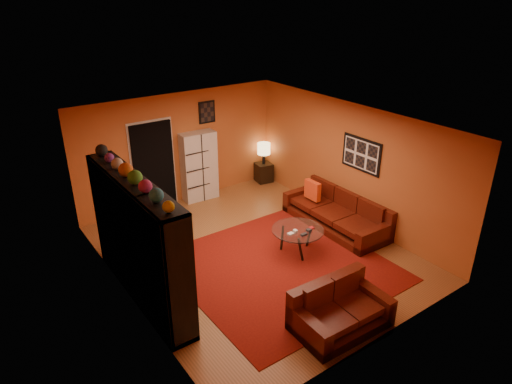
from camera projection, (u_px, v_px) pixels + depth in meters
floor at (255, 252)px, 8.92m from camera, size 6.00×6.00×0.00m
ceiling at (254, 123)px, 7.84m from camera, size 6.00×6.00×0.00m
wall_back at (180, 148)px, 10.60m from camera, size 6.00×0.00×6.00m
wall_front at (383, 267)px, 6.16m from camera, size 6.00×0.00×6.00m
wall_left at (123, 231)px, 7.06m from camera, size 0.00×6.00×6.00m
wall_right at (350, 164)px, 9.70m from camera, size 0.00×6.00×6.00m
rug at (281, 267)px, 8.45m from camera, size 3.60×3.60×0.01m
doorway at (154, 166)px, 10.32m from camera, size 0.95×0.10×2.04m
wall_art_right at (361, 154)px, 9.34m from camera, size 0.03×1.00×0.70m
wall_art_back at (207, 112)px, 10.67m from camera, size 0.42×0.03×0.52m
entertainment_unit at (138, 241)px, 7.28m from camera, size 0.45×3.00×2.10m
tv at (143, 244)px, 7.31m from camera, size 0.90×0.12×0.52m
sofa at (339, 213)px, 9.84m from camera, size 1.04×2.46×0.85m
loveseat at (338, 309)px, 6.92m from camera, size 1.48×0.92×0.85m
throw_pillow at (313, 190)px, 10.08m from camera, size 0.12×0.42×0.42m
coffee_table at (298, 232)px, 8.73m from camera, size 1.00×1.00×0.50m
storage_cabinet at (199, 166)px, 10.84m from camera, size 0.85×0.42×1.67m
bowl_chair at (140, 247)px, 8.57m from camera, size 0.64×0.64×0.53m
side_table at (264, 172)px, 12.04m from camera, size 0.46×0.46×0.50m
table_lamp at (264, 149)px, 11.77m from camera, size 0.33×0.33×0.56m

